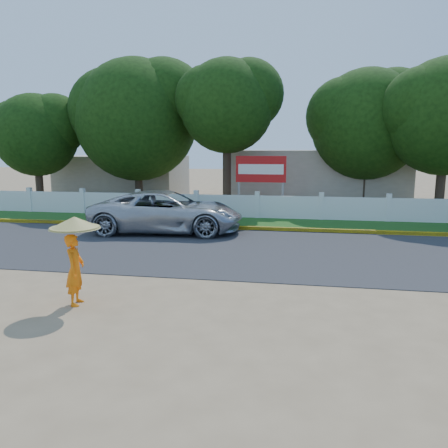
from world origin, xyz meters
name	(u,v)px	position (x,y,z in m)	size (l,w,h in m)	color
ground	(209,293)	(0.00, 0.00, 0.00)	(120.00, 120.00, 0.00)	#9E8460
road	(237,249)	(0.00, 4.50, 0.01)	(60.00, 7.00, 0.02)	#38383A
grass_verge	(254,223)	(0.00, 9.75, 0.01)	(60.00, 3.50, 0.03)	#2D601E
curb	(249,228)	(0.00, 8.05, 0.08)	(40.00, 0.18, 0.16)	yellow
fence	(257,207)	(0.00, 11.20, 0.55)	(40.00, 0.10, 1.10)	silver
building_near	(317,177)	(3.00, 18.00, 1.60)	(10.00, 6.00, 3.20)	#B7AD99
building_far	(124,176)	(-10.00, 19.00, 1.40)	(8.00, 5.00, 2.80)	#B7AD99
vehicle	(167,212)	(-3.20, 7.07, 0.83)	(2.77, 6.01, 1.67)	#AEB2B6
monk_with_parasol	(75,248)	(-2.66, -1.18, 1.25)	(1.06, 1.06, 1.93)	orange
billboard	(261,172)	(0.05, 12.30, 2.14)	(2.50, 0.13, 2.95)	gray
tree_row	(291,119)	(1.40, 14.37, 4.85)	(34.06, 8.02, 8.35)	#473828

